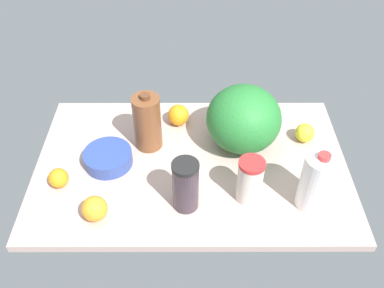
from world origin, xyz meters
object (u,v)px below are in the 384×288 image
at_px(orange_by_jug, 59,178).
at_px(orange_loose, 179,115).
at_px(tumbler_cup, 250,180).
at_px(orange_beside_bowl, 95,209).
at_px(milk_jug, 318,182).
at_px(lemon_far_back, 305,133).
at_px(chocolate_milk_jug, 148,122).
at_px(shaker_bottle, 186,185).
at_px(mixing_bowl, 108,159).
at_px(watermelon, 244,119).

height_order(orange_by_jug, orange_loose, orange_loose).
relative_size(tumbler_cup, orange_beside_bowl, 2.00).
bearing_deg(milk_jug, lemon_far_back, -96.22).
xyz_separation_m(chocolate_milk_jug, lemon_far_back, (-0.63, -0.03, -0.08)).
relative_size(orange_loose, orange_beside_bowl, 1.02).
bearing_deg(shaker_bottle, orange_loose, -85.48).
relative_size(milk_jug, orange_beside_bowl, 2.72).
bearing_deg(orange_loose, tumbler_cup, 122.03).
bearing_deg(orange_beside_bowl, tumbler_cup, -170.61).
bearing_deg(mixing_bowl, shaker_bottle, 146.19).
bearing_deg(watermelon, orange_by_jug, 17.93).
relative_size(tumbler_cup, orange_by_jug, 2.43).
xyz_separation_m(shaker_bottle, orange_by_jug, (0.46, -0.09, -0.06)).
height_order(chocolate_milk_jug, lemon_far_back, chocolate_milk_jug).
xyz_separation_m(shaker_bottle, chocolate_milk_jug, (0.15, -0.31, 0.02)).
distance_m(tumbler_cup, chocolate_milk_jug, 0.47).
xyz_separation_m(shaker_bottle, watermelon, (-0.22, -0.32, 0.03)).
height_order(mixing_bowl, orange_loose, orange_loose).
distance_m(shaker_bottle, orange_by_jug, 0.48).
xyz_separation_m(watermelon, orange_loose, (0.26, -0.13, -0.09)).
bearing_deg(mixing_bowl, orange_beside_bowl, 88.49).
distance_m(tumbler_cup, orange_beside_bowl, 0.54).
xyz_separation_m(shaker_bottle, lemon_far_back, (-0.48, -0.34, -0.06)).
bearing_deg(tumbler_cup, shaker_bottle, 8.74).
height_order(mixing_bowl, lemon_far_back, lemon_far_back).
relative_size(tumbler_cup, chocolate_milk_jug, 0.71).
relative_size(mixing_bowl, shaker_bottle, 0.92).
relative_size(mixing_bowl, orange_by_jug, 2.55).
bearing_deg(mixing_bowl, milk_jug, 165.27).
bearing_deg(watermelon, orange_loose, -26.70).
bearing_deg(mixing_bowl, orange_loose, -137.46).
distance_m(watermelon, chocolate_milk_jug, 0.37).
relative_size(chocolate_milk_jug, orange_loose, 2.78).
height_order(shaker_bottle, tumbler_cup, shaker_bottle).
xyz_separation_m(milk_jug, lemon_far_back, (-0.04, -0.33, -0.07)).
bearing_deg(chocolate_milk_jug, mixing_bowl, 36.50).
bearing_deg(orange_by_jug, chocolate_milk_jug, -145.09).
bearing_deg(orange_loose, chocolate_milk_jug, 48.89).
bearing_deg(chocolate_milk_jug, orange_loose, -131.11).
xyz_separation_m(milk_jug, watermelon, (0.22, -0.31, 0.02)).
distance_m(watermelon, orange_by_jug, 0.73).
bearing_deg(milk_jug, orange_loose, -42.55).
bearing_deg(mixing_bowl, chocolate_milk_jug, -143.50).
distance_m(watermelon, orange_loose, 0.30).
distance_m(milk_jug, tumbler_cup, 0.22).
height_order(orange_loose, orange_beside_bowl, orange_loose).
height_order(milk_jug, tumbler_cup, milk_jug).
bearing_deg(orange_beside_bowl, watermelon, -145.12).
relative_size(milk_jug, watermelon, 0.83).
bearing_deg(orange_beside_bowl, milk_jug, -175.49).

